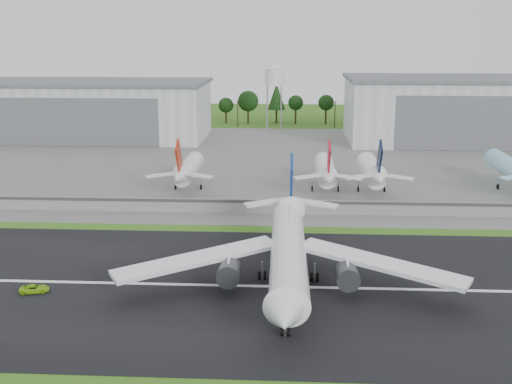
# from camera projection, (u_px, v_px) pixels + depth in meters

# --- Properties ---
(ground) EXTENTS (600.00, 600.00, 0.00)m
(ground) POSITION_uv_depth(u_px,v_px,m) (272.00, 312.00, 97.90)
(ground) COLOR #306217
(ground) RESTS_ON ground
(runway) EXTENTS (320.00, 60.00, 0.10)m
(runway) POSITION_uv_depth(u_px,v_px,m) (274.00, 287.00, 107.58)
(runway) COLOR black
(runway) RESTS_ON ground
(runway_centerline) EXTENTS (220.00, 1.00, 0.02)m
(runway_centerline) POSITION_uv_depth(u_px,v_px,m) (274.00, 286.00, 107.57)
(runway_centerline) COLOR white
(runway_centerline) RESTS_ON runway
(apron) EXTENTS (320.00, 150.00, 0.10)m
(apron) POSITION_uv_depth(u_px,v_px,m) (283.00, 161.00, 214.21)
(apron) COLOR slate
(apron) RESTS_ON ground
(blast_fence) EXTENTS (240.00, 0.61, 3.50)m
(blast_fence) POSITION_uv_depth(u_px,v_px,m) (279.00, 207.00, 150.77)
(blast_fence) COLOR gray
(blast_fence) RESTS_ON ground
(hangar_west) EXTENTS (97.00, 44.00, 23.20)m
(hangar_west) POSITION_uv_depth(u_px,v_px,m) (88.00, 109.00, 259.32)
(hangar_west) COLOR silver
(hangar_west) RESTS_ON ground
(hangar_east) EXTENTS (102.00, 47.00, 25.20)m
(hangar_east) POSITION_uv_depth(u_px,v_px,m) (477.00, 109.00, 250.67)
(hangar_east) COLOR silver
(hangar_east) RESTS_ON ground
(water_tower) EXTENTS (8.40, 8.40, 29.40)m
(water_tower) POSITION_uv_depth(u_px,v_px,m) (274.00, 75.00, 271.62)
(water_tower) COLOR #99999E
(water_tower) RESTS_ON ground
(utility_poles) EXTENTS (230.00, 3.00, 12.00)m
(utility_poles) POSITION_uv_depth(u_px,v_px,m) (286.00, 127.00, 291.77)
(utility_poles) COLOR black
(utility_poles) RESTS_ON ground
(treeline) EXTENTS (320.00, 16.00, 22.00)m
(treeline) POSITION_uv_depth(u_px,v_px,m) (286.00, 123.00, 306.31)
(treeline) COLOR black
(treeline) RESTS_ON ground
(main_airliner) EXTENTS (57.28, 59.07, 18.17)m
(main_airliner) POSITION_uv_depth(u_px,v_px,m) (288.00, 261.00, 105.87)
(main_airliner) COLOR white
(main_airliner) RESTS_ON runway
(ground_vehicle) EXTENTS (5.14, 3.33, 1.32)m
(ground_vehicle) POSITION_uv_depth(u_px,v_px,m) (34.00, 289.00, 104.96)
(ground_vehicle) COLOR #86C417
(ground_vehicle) RESTS_ON runway
(parked_jet_red_a) EXTENTS (7.36, 31.29, 16.35)m
(parked_jet_red_a) POSITION_uv_depth(u_px,v_px,m) (187.00, 170.00, 172.03)
(parked_jet_red_a) COLOR white
(parked_jet_red_a) RESTS_ON ground
(parked_jet_red_b) EXTENTS (7.36, 31.29, 16.44)m
(parked_jet_red_b) POSITION_uv_depth(u_px,v_px,m) (326.00, 171.00, 170.01)
(parked_jet_red_b) COLOR white
(parked_jet_red_b) RESTS_ON ground
(parked_jet_navy) EXTENTS (7.36, 31.29, 16.56)m
(parked_jet_navy) POSITION_uv_depth(u_px,v_px,m) (373.00, 171.00, 169.33)
(parked_jet_navy) COLOR white
(parked_jet_navy) RESTS_ON ground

